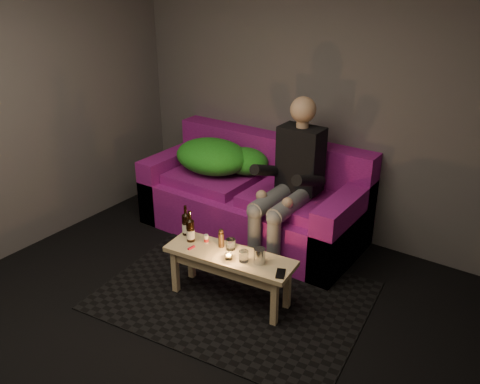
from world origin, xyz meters
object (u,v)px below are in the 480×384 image
at_px(coffee_table, 230,262).
at_px(sofa, 255,200).
at_px(person, 290,179).
at_px(beer_bottle_b, 190,230).
at_px(beer_bottle_a, 186,224).
at_px(steel_cup, 259,256).

bearing_deg(coffee_table, sofa, 113.73).
bearing_deg(sofa, person, -20.03).
distance_m(sofa, beer_bottle_b, 1.12).
distance_m(beer_bottle_a, steel_cup, 0.74).
relative_size(person, steel_cup, 11.89).
bearing_deg(steel_cup, coffee_table, -174.61).
distance_m(person, beer_bottle_b, 1.02).
bearing_deg(person, beer_bottle_a, -119.51).
bearing_deg(beer_bottle_a, beer_bottle_b, -31.97).
bearing_deg(steel_cup, person, 105.85).
xyz_separation_m(sofa, beer_bottle_a, (-0.00, -1.03, 0.19)).
xyz_separation_m(coffee_table, beer_bottle_b, (-0.38, -0.01, 0.17)).
bearing_deg(coffee_table, person, 89.52).
height_order(beer_bottle_a, beer_bottle_b, beer_bottle_b).
xyz_separation_m(person, beer_bottle_b, (-0.39, -0.92, -0.22)).
relative_size(beer_bottle_a, steel_cup, 2.16).
bearing_deg(person, coffee_table, -90.48).
height_order(sofa, coffee_table, sofa).
bearing_deg(person, sofa, 159.97).
bearing_deg(beer_bottle_b, person, 67.24).
xyz_separation_m(sofa, coffee_table, (0.48, -1.08, 0.01)).
relative_size(person, beer_bottle_b, 5.42).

